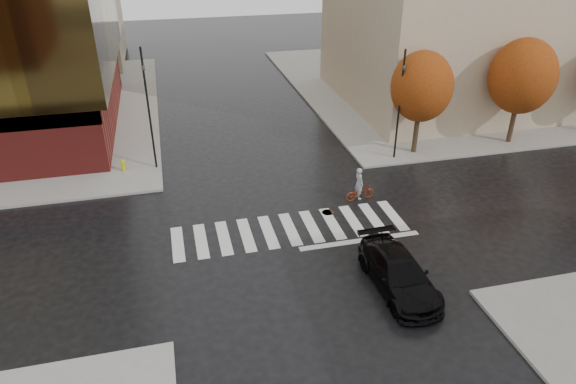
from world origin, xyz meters
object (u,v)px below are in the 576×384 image
object	(u,v)px
cyclist	(360,189)
fire_hydrant	(123,165)
sedan	(399,273)
traffic_light_nw	(148,102)
traffic_light_ne	(400,99)

from	to	relation	value
cyclist	fire_hydrant	distance (m)	14.14
sedan	traffic_light_nw	xyz separation A→B (m)	(-9.57, 13.93, 3.54)
traffic_light_ne	fire_hydrant	size ratio (longest dim) A/B	9.16
cyclist	traffic_light_ne	bearing A→B (deg)	-50.27
fire_hydrant	traffic_light_ne	bearing A→B (deg)	-7.01
traffic_light_nw	fire_hydrant	size ratio (longest dim) A/B	9.78
traffic_light_ne	fire_hydrant	bearing A→B (deg)	-1.19
sedan	cyclist	xyz separation A→B (m)	(1.11, 7.43, -0.08)
cyclist	traffic_light_nw	size ratio (longest dim) A/B	0.26
sedan	traffic_light_nw	size ratio (longest dim) A/B	0.70
cyclist	traffic_light_ne	world-z (taller)	traffic_light_ne
traffic_light_ne	sedan	bearing A→B (deg)	72.36
sedan	traffic_light_nw	bearing A→B (deg)	122.89
cyclist	traffic_light_nw	xyz separation A→B (m)	(-10.68, 6.50, 3.63)
sedan	fire_hydrant	bearing A→B (deg)	128.02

